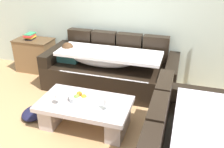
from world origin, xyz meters
name	(u,v)px	position (x,y,z in m)	size (l,w,h in m)	color
back_wall	(123,4)	(0.00, 2.15, 1.35)	(9.00, 0.10, 2.70)	#B5C5B3
couch_along_wall	(109,69)	(-0.08, 1.62, 0.33)	(2.21, 0.92, 0.88)	black
coffee_table	(85,111)	(-0.05, 0.47, 0.24)	(1.20, 0.68, 0.38)	#BAACA9
fruit_bowl	(80,97)	(-0.13, 0.50, 0.42)	(0.28, 0.28, 0.10)	silver
wine_glass_near_left	(58,97)	(-0.35, 0.32, 0.50)	(0.07, 0.07, 0.17)	silver
wine_glass_near_right	(106,102)	(0.28, 0.37, 0.50)	(0.07, 0.07, 0.17)	silver
open_magazine	(98,105)	(0.15, 0.44, 0.39)	(0.28, 0.21, 0.01)	white
side_cabinet	(35,55)	(-1.68, 1.85, 0.32)	(0.72, 0.44, 0.64)	brown
book_stack_on_cabinet	(30,36)	(-1.74, 1.85, 0.70)	(0.18, 0.25, 0.12)	black
crumpled_garment	(34,113)	(-0.84, 0.45, 0.06)	(0.40, 0.32, 0.12)	#191933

